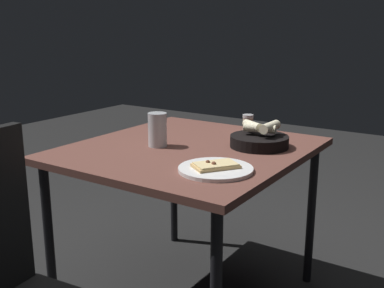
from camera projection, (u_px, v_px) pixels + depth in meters
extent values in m
cube|color=brown|center=(189.00, 150.00, 2.03)|extent=(0.94, 1.02, 0.03)
cylinder|color=black|center=(49.00, 243.00, 1.98)|extent=(0.04, 0.04, 0.70)
cylinder|color=black|center=(174.00, 184.00, 2.71)|extent=(0.04, 0.04, 0.70)
cylinder|color=black|center=(311.00, 215.00, 2.27)|extent=(0.04, 0.04, 0.70)
cylinder|color=white|center=(216.00, 169.00, 1.69)|extent=(0.27, 0.27, 0.01)
cube|color=tan|center=(216.00, 166.00, 1.69)|extent=(0.17, 0.19, 0.01)
cube|color=beige|center=(216.00, 164.00, 1.68)|extent=(0.16, 0.17, 0.01)
sphere|color=brown|center=(214.00, 164.00, 1.67)|extent=(0.02, 0.02, 0.02)
sphere|color=brown|center=(208.00, 162.00, 1.69)|extent=(0.02, 0.02, 0.02)
sphere|color=brown|center=(214.00, 164.00, 1.67)|extent=(0.02, 0.02, 0.02)
cylinder|color=black|center=(259.00, 141.00, 2.02)|extent=(0.25, 0.25, 0.05)
cylinder|color=#F0E5BF|center=(252.00, 125.00, 2.03)|extent=(0.11, 0.09, 0.04)
cylinder|color=#F0E5BF|center=(260.00, 128.00, 2.01)|extent=(0.14, 0.06, 0.04)
cylinder|color=#F0E5BF|center=(270.00, 127.00, 1.99)|extent=(0.04, 0.13, 0.04)
cylinder|color=maroon|center=(270.00, 145.00, 1.98)|extent=(0.06, 0.06, 0.03)
cylinder|color=silver|center=(157.00, 130.00, 2.02)|extent=(0.08, 0.08, 0.15)
cylinder|color=orange|center=(158.00, 134.00, 2.03)|extent=(0.07, 0.07, 0.10)
cylinder|color=#BFB299|center=(248.00, 125.00, 2.31)|extent=(0.05, 0.05, 0.07)
cylinder|color=maroon|center=(248.00, 128.00, 2.31)|extent=(0.04, 0.04, 0.04)
cylinder|color=#B7B7BC|center=(248.00, 116.00, 2.30)|extent=(0.05, 0.05, 0.01)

